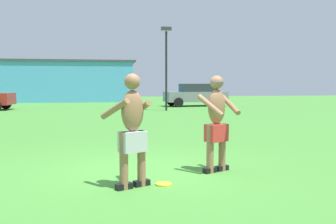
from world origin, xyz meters
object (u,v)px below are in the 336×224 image
at_px(frisbee, 164,184).
at_px(lamp_post, 166,58).
at_px(car_gray_near_post, 196,94).
at_px(player_with_cap, 217,119).
at_px(player_in_gray, 132,127).

xyz_separation_m(frisbee, lamp_post, (2.80, 16.34, 3.04)).
distance_m(car_gray_near_post, lamp_post, 5.47).
distance_m(player_with_cap, player_in_gray, 1.76).
bearing_deg(frisbee, player_in_gray, -172.57).
distance_m(frisbee, car_gray_near_post, 21.23).
bearing_deg(player_in_gray, frisbee, 7.43).
height_order(player_with_cap, frisbee, player_with_cap).
relative_size(car_gray_near_post, lamp_post, 0.91).
relative_size(player_in_gray, car_gray_near_post, 0.39).
bearing_deg(frisbee, lamp_post, 80.29).
relative_size(player_in_gray, lamp_post, 0.36).
height_order(player_with_cap, lamp_post, lamp_post).
distance_m(player_in_gray, frisbee, 1.04).
relative_size(player_with_cap, car_gray_near_post, 0.39).
height_order(player_in_gray, frisbee, player_in_gray).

